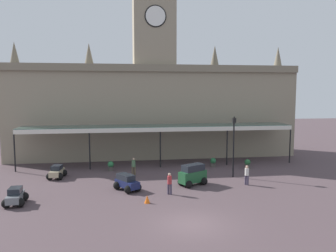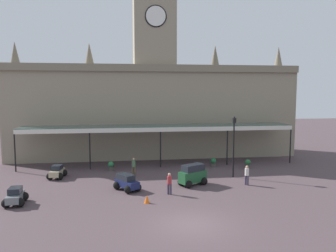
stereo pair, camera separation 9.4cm
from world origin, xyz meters
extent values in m
plane|color=#4E3E42|center=(0.00, 0.00, 0.00)|extent=(140.00, 140.00, 0.00)
cube|color=gray|center=(0.00, 21.88, 5.43)|extent=(33.67, 5.96, 10.86)
cube|color=gray|center=(0.00, 18.75, 10.46)|extent=(33.67, 0.30, 0.80)
cube|color=gray|center=(0.00, 21.88, 15.18)|extent=(4.80, 4.80, 8.64)
cylinder|color=white|center=(0.00, 19.42, 16.22)|extent=(2.20, 0.12, 2.20)
cylinder|color=black|center=(0.00, 19.46, 16.22)|extent=(2.46, 0.06, 2.46)
cone|color=#6E6554|center=(-15.84, 21.88, 12.16)|extent=(1.10, 1.10, 2.60)
cone|color=#6E6554|center=(-7.58, 21.88, 12.16)|extent=(1.10, 1.10, 2.60)
cone|color=#6E6554|center=(7.58, 21.88, 12.16)|extent=(1.10, 1.10, 2.60)
cone|color=#6E6554|center=(15.84, 21.88, 12.16)|extent=(1.10, 1.10, 2.60)
cube|color=#38564C|center=(0.00, 16.70, 4.15)|extent=(28.69, 3.20, 0.16)
cube|color=silver|center=(0.00, 15.10, 3.95)|extent=(28.69, 0.12, 0.44)
cylinder|color=black|center=(-14.35, 15.25, 2.03)|extent=(0.14, 0.14, 4.07)
cylinder|color=black|center=(-7.17, 15.25, 2.03)|extent=(0.14, 0.14, 4.07)
cylinder|color=black|center=(0.00, 15.25, 2.03)|extent=(0.14, 0.14, 4.07)
cylinder|color=black|center=(7.17, 15.25, 2.03)|extent=(0.14, 0.14, 4.07)
cylinder|color=black|center=(14.35, 15.25, 2.03)|extent=(0.14, 0.14, 4.07)
cube|color=#19214C|center=(-3.62, 7.46, 0.54)|extent=(2.00, 2.37, 0.55)
cube|color=#1E232B|center=(-3.73, 7.63, 1.05)|extent=(1.56, 1.75, 0.45)
sphere|color=black|center=(-2.81, 7.07, 0.32)|extent=(0.64, 0.64, 0.64)
sphere|color=black|center=(-3.56, 6.57, 0.32)|extent=(0.64, 0.64, 0.64)
sphere|color=black|center=(-3.68, 8.35, 0.32)|extent=(0.64, 0.64, 0.64)
sphere|color=black|center=(-4.42, 7.85, 0.32)|extent=(0.64, 0.64, 0.64)
cube|color=#1E512D|center=(1.88, 8.17, 0.74)|extent=(2.56, 1.99, 0.95)
cube|color=#1E232B|center=(1.92, 8.19, 1.50)|extent=(2.10, 1.70, 0.55)
sphere|color=black|center=(1.36, 7.34, 0.32)|extent=(0.64, 0.64, 0.64)
sphere|color=black|center=(0.90, 8.17, 0.32)|extent=(0.64, 0.64, 0.64)
sphere|color=black|center=(2.85, 8.16, 0.32)|extent=(0.64, 0.64, 0.64)
sphere|color=black|center=(2.39, 8.99, 0.32)|extent=(0.64, 0.64, 0.64)
cube|color=tan|center=(-9.88, 12.19, 0.52)|extent=(1.11, 2.14, 0.50)
cube|color=#1E232B|center=(-9.87, 12.24, 0.98)|extent=(0.92, 1.18, 0.42)
sphere|color=black|center=(-9.51, 11.47, 0.32)|extent=(0.64, 0.64, 0.64)
sphere|color=black|center=(-10.39, 11.57, 0.32)|extent=(0.64, 0.64, 0.64)
sphere|color=black|center=(-9.36, 12.81, 0.32)|extent=(0.64, 0.64, 0.64)
sphere|color=black|center=(-10.24, 12.91, 0.32)|extent=(0.64, 0.64, 0.64)
cube|color=slate|center=(-11.44, 5.21, 0.52)|extent=(1.00, 2.10, 0.50)
cube|color=#1E232B|center=(-11.45, 5.26, 0.98)|extent=(0.86, 1.15, 0.42)
sphere|color=black|center=(-10.96, 4.57, 0.32)|extent=(0.64, 0.64, 0.64)
sphere|color=black|center=(-11.84, 4.51, 0.32)|extent=(0.64, 0.64, 0.64)
sphere|color=black|center=(-11.04, 5.91, 0.32)|extent=(0.64, 0.64, 0.64)
sphere|color=black|center=(-11.92, 5.86, 0.32)|extent=(0.64, 0.64, 0.64)
cylinder|color=brown|center=(-3.01, 12.22, 0.41)|extent=(0.17, 0.17, 0.82)
cylinder|color=brown|center=(-2.80, 12.28, 0.41)|extent=(0.17, 0.17, 0.82)
cylinder|color=#4C724C|center=(-2.90, 12.25, 1.13)|extent=(0.34, 0.34, 0.62)
sphere|color=tan|center=(-2.90, 12.25, 1.55)|extent=(0.23, 0.23, 0.23)
cylinder|color=#3F384C|center=(-0.34, 5.86, 0.41)|extent=(0.17, 0.17, 0.82)
cylinder|color=#3F384C|center=(-0.51, 5.99, 0.41)|extent=(0.17, 0.17, 0.82)
cylinder|color=#A52D33|center=(-0.42, 5.93, 1.13)|extent=(0.34, 0.34, 0.62)
sphere|color=tan|center=(-0.42, 5.93, 1.55)|extent=(0.23, 0.23, 0.23)
cylinder|color=#3F384C|center=(6.35, 7.68, 0.41)|extent=(0.17, 0.17, 0.82)
cylinder|color=#3F384C|center=(6.47, 7.49, 0.41)|extent=(0.17, 0.17, 0.82)
cylinder|color=silver|center=(6.41, 7.58, 1.13)|extent=(0.34, 0.34, 0.62)
sphere|color=tan|center=(6.41, 7.58, 1.55)|extent=(0.23, 0.23, 0.23)
cylinder|color=black|center=(6.14, 10.24, 2.52)|extent=(0.13, 0.13, 5.03)
cube|color=black|center=(6.14, 10.24, 5.25)|extent=(0.30, 0.30, 0.44)
sphere|color=black|center=(6.14, 10.24, 5.53)|extent=(0.14, 0.14, 0.14)
cone|color=orange|center=(-2.30, 4.17, 0.28)|extent=(0.40, 0.40, 0.57)
cylinder|color=#47423D|center=(-5.08, 14.31, 0.21)|extent=(0.56, 0.56, 0.42)
sphere|color=#29703F|center=(-5.08, 14.31, 0.66)|extent=(0.60, 0.60, 0.60)
cylinder|color=#47423D|center=(8.75, 13.35, 0.21)|extent=(0.56, 0.56, 0.42)
sphere|color=#296136|center=(8.75, 13.35, 0.66)|extent=(0.60, 0.60, 0.60)
cylinder|color=#47423D|center=(5.45, 14.50, 0.21)|extent=(0.56, 0.56, 0.42)
sphere|color=#236036|center=(5.45, 14.50, 0.66)|extent=(0.60, 0.60, 0.60)
camera|label=1|loc=(-4.14, -18.94, 7.93)|focal=35.99mm
camera|label=2|loc=(-4.05, -18.96, 7.93)|focal=35.99mm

